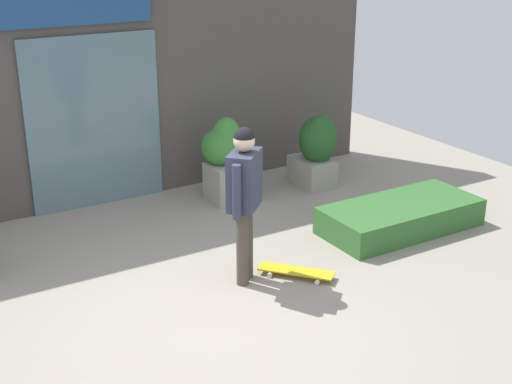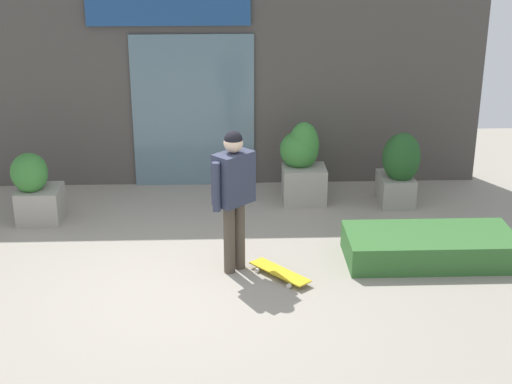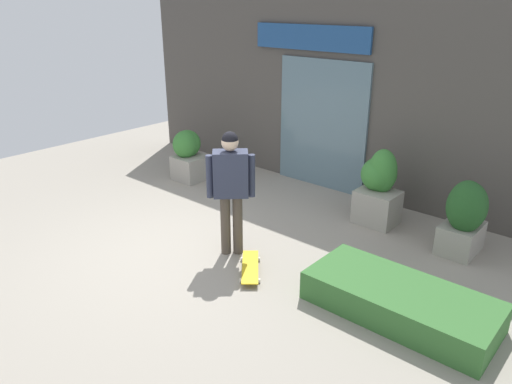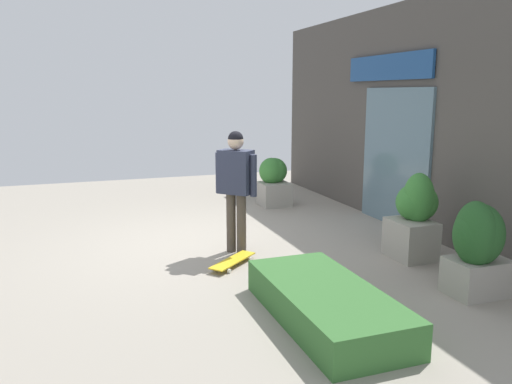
{
  "view_description": "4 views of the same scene",
  "coord_description": "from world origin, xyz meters",
  "px_view_note": "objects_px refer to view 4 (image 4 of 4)",
  "views": [
    {
      "loc": [
        -2.72,
        -5.43,
        3.5
      ],
      "look_at": [
        0.83,
        0.48,
        0.88
      ],
      "focal_mm": 49.29,
      "sensor_mm": 36.0,
      "label": 1
    },
    {
      "loc": [
        0.52,
        -7.61,
        3.96
      ],
      "look_at": [
        0.83,
        0.48,
        0.88
      ],
      "focal_mm": 53.33,
      "sensor_mm": 36.0,
      "label": 2
    },
    {
      "loc": [
        4.59,
        -3.86,
        3.17
      ],
      "look_at": [
        0.83,
        0.48,
        0.88
      ],
      "focal_mm": 34.09,
      "sensor_mm": 36.0,
      "label": 3
    },
    {
      "loc": [
        6.92,
        -1.69,
        2.16
      ],
      "look_at": [
        0.83,
        0.48,
        0.88
      ],
      "focal_mm": 35.22,
      "sensor_mm": 36.0,
      "label": 4
    }
  ],
  "objects_px": {
    "skateboard": "(233,261)",
    "planter_box_left": "(477,246)",
    "skateboarder": "(236,179)",
    "planter_box_mid": "(415,215)",
    "planter_box_right": "(273,180)"
  },
  "relations": [
    {
      "from": "skateboard",
      "to": "planter_box_left",
      "type": "relative_size",
      "value": 0.7
    },
    {
      "from": "skateboard",
      "to": "planter_box_right",
      "type": "distance_m",
      "value": 3.63
    },
    {
      "from": "skateboarder",
      "to": "planter_box_right",
      "type": "relative_size",
      "value": 1.8
    },
    {
      "from": "skateboarder",
      "to": "planter_box_mid",
      "type": "relative_size",
      "value": 1.46
    },
    {
      "from": "skateboard",
      "to": "planter_box_mid",
      "type": "distance_m",
      "value": 2.48
    },
    {
      "from": "planter_box_left",
      "to": "planter_box_mid",
      "type": "height_order",
      "value": "planter_box_mid"
    },
    {
      "from": "skateboard",
      "to": "planter_box_right",
      "type": "height_order",
      "value": "planter_box_right"
    },
    {
      "from": "planter_box_left",
      "to": "planter_box_mid",
      "type": "xyz_separation_m",
      "value": [
        -1.34,
        0.21,
        0.02
      ]
    },
    {
      "from": "planter_box_left",
      "to": "planter_box_mid",
      "type": "distance_m",
      "value": 1.36
    },
    {
      "from": "planter_box_left",
      "to": "planter_box_right",
      "type": "height_order",
      "value": "planter_box_left"
    },
    {
      "from": "skateboard",
      "to": "planter_box_left",
      "type": "height_order",
      "value": "planter_box_left"
    },
    {
      "from": "skateboard",
      "to": "planter_box_right",
      "type": "xyz_separation_m",
      "value": [
        -3.13,
        1.79,
        0.44
      ]
    },
    {
      "from": "planter_box_left",
      "to": "planter_box_right",
      "type": "distance_m",
      "value": 4.95
    },
    {
      "from": "skateboarder",
      "to": "planter_box_right",
      "type": "distance_m",
      "value": 3.11
    },
    {
      "from": "skateboarder",
      "to": "planter_box_left",
      "type": "bearing_deg",
      "value": 86.5
    }
  ]
}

